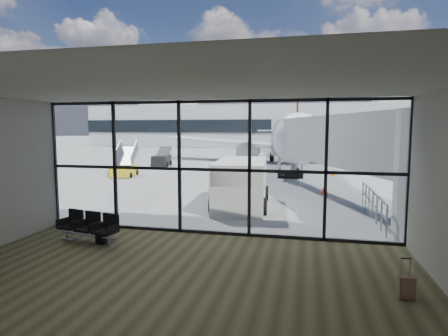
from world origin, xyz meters
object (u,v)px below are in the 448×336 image
at_px(seating_row, 90,225).
at_px(service_van, 241,183).
at_px(airliner, 297,135).
at_px(belt_loader, 162,160).
at_px(backpack, 101,237).
at_px(mobile_stairs, 124,169).
at_px(suitcase, 407,288).

distance_m(seating_row, service_van, 7.25).
xyz_separation_m(seating_row, airliner, (5.59, 31.23, 2.29)).
bearing_deg(airliner, belt_loader, -148.73).
bearing_deg(backpack, seating_row, 170.24).
bearing_deg(service_van, mobile_stairs, 134.38).
height_order(backpack, suitcase, suitcase).
relative_size(seating_row, belt_loader, 0.54).
bearing_deg(suitcase, airliner, 91.63).
xyz_separation_m(seating_row, suitcase, (8.73, -2.19, -0.26)).
relative_size(backpack, belt_loader, 0.11).
distance_m(backpack, suitcase, 8.50).
bearing_deg(service_van, suitcase, -64.06).
bearing_deg(mobile_stairs, airliner, 41.07).
bearing_deg(suitcase, service_van, 116.96).
xyz_separation_m(suitcase, mobile_stairs, (-15.43, 17.42, 0.25)).
distance_m(airliner, mobile_stairs, 20.31).
height_order(seating_row, suitcase, seating_row).
bearing_deg(airliner, suitcase, -86.35).
relative_size(suitcase, belt_loader, 0.22).
height_order(backpack, airliner, airliner).
height_order(seating_row, service_van, service_van).
bearing_deg(belt_loader, service_van, -67.89).
bearing_deg(belt_loader, backpack, -82.46).
bearing_deg(service_van, backpack, -122.22).
bearing_deg(mobile_stairs, service_van, -52.28).
bearing_deg(suitcase, backpack, 162.38).
relative_size(seating_row, airliner, 0.06).
xyz_separation_m(suitcase, belt_loader, (-15.61, 25.33, 0.33)).
xyz_separation_m(backpack, mobile_stairs, (-7.18, 15.38, 0.30)).
relative_size(suitcase, airliner, 0.02).
distance_m(backpack, service_van, 7.18).
bearing_deg(suitcase, seating_row, 162.16).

